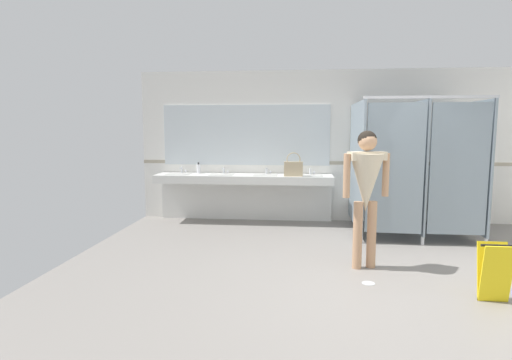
{
  "coord_description": "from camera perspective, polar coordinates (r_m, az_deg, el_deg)",
  "views": [
    {
      "loc": [
        -0.83,
        -4.54,
        1.65
      ],
      "look_at": [
        -1.42,
        1.19,
        0.95
      ],
      "focal_mm": 29.5,
      "sensor_mm": 36.0,
      "label": 1
    }
  ],
  "objects": [
    {
      "name": "wall_back_tile_band",
      "position": [
        7.68,
        12.09,
        2.27
      ],
      "size": [
        7.46,
        0.01,
        0.06
      ],
      "primitive_type": "cube",
      "color": "#9E937F",
      "rests_on": "wall_back"
    },
    {
      "name": "wall_back",
      "position": [
        7.72,
        12.09,
        4.49
      ],
      "size": [
        7.46,
        0.12,
        2.69
      ],
      "primitive_type": "cube",
      "color": "silver",
      "rests_on": "ground_plane"
    },
    {
      "name": "floor_drain_cover",
      "position": [
        4.81,
        15.0,
        -13.34
      ],
      "size": [
        0.14,
        0.14,
        0.01
      ],
      "primitive_type": "cylinder",
      "color": "#B7BABF",
      "rests_on": "ground_plane"
    },
    {
      "name": "bathroom_stalls",
      "position": [
        6.89,
        20.84,
        1.87
      ],
      "size": [
        1.8,
        1.55,
        2.11
      ],
      "color": "gray",
      "rests_on": "ground_plane"
    },
    {
      "name": "handbag",
      "position": [
        7.19,
        5.09,
        1.62
      ],
      "size": [
        0.32,
        0.11,
        0.41
      ],
      "color": "tan",
      "rests_on": "vanity_counter"
    },
    {
      "name": "mirror_panel",
      "position": [
        7.66,
        -1.42,
        6.11
      ],
      "size": [
        3.02,
        0.02,
        1.08
      ],
      "primitive_type": "cube",
      "color": "silver",
      "rests_on": "wall_back"
    },
    {
      "name": "wet_floor_sign",
      "position": [
        4.71,
        29.62,
        -10.77
      ],
      "size": [
        0.28,
        0.19,
        0.57
      ],
      "color": "yellow",
      "rests_on": "ground_plane"
    },
    {
      "name": "vanity_counter",
      "position": [
        7.53,
        -1.6,
        -0.9
      ],
      "size": [
        3.12,
        0.57,
        0.96
      ],
      "color": "silver",
      "rests_on": "ground_plane"
    },
    {
      "name": "ground_plane",
      "position": [
        4.92,
        15.68,
        -13.58
      ],
      "size": [
        7.46,
        6.74,
        0.1
      ],
      "primitive_type": "cube",
      "color": "gray"
    },
    {
      "name": "person_standing",
      "position": [
        5.09,
        14.72,
        -0.3
      ],
      "size": [
        0.55,
        0.5,
        1.64
      ],
      "color": "tan",
      "rests_on": "ground_plane"
    },
    {
      "name": "soap_dispenser",
      "position": [
        7.73,
        -7.8,
        1.54
      ],
      "size": [
        0.07,
        0.07,
        0.2
      ],
      "color": "white",
      "rests_on": "vanity_counter"
    }
  ]
}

